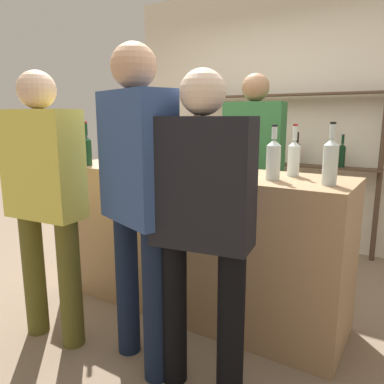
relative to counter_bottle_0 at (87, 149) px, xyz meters
name	(u,v)px	position (x,y,z in m)	size (l,w,h in m)	color
ground_plane	(192,305)	(0.84, 0.19, -1.16)	(16.00, 16.00, 0.00)	#7A6651
bar_counter	(192,240)	(0.84, 0.19, -0.64)	(2.17, 0.61, 1.03)	#997551
back_wall	(283,117)	(0.84, 2.10, 0.24)	(3.77, 0.12, 2.80)	beige
back_shelf	(276,146)	(0.83, 1.92, -0.06)	(2.11, 0.18, 1.63)	#4C3828
counter_bottle_0	(87,149)	(0.00, 0.00, 0.00)	(0.07, 0.07, 0.34)	black
counter_bottle_1	(273,158)	(1.46, 0.11, 0.00)	(0.08, 0.08, 0.33)	silver
counter_bottle_2	(294,157)	(1.52, 0.32, 0.00)	(0.08, 0.08, 0.33)	silver
counter_bottle_3	(112,147)	(0.05, 0.22, 0.00)	(0.07, 0.07, 0.35)	brown
counter_bottle_4	(149,154)	(0.61, 0.00, 0.00)	(0.08, 0.08, 0.31)	silver
counter_bottle_5	(330,161)	(1.78, 0.11, 0.01)	(0.08, 0.08, 0.34)	silver
wine_glass	(146,151)	(0.46, 0.16, -0.01)	(0.07, 0.07, 0.16)	silver
ice_bucket	(194,153)	(0.81, 0.26, -0.01)	(0.22, 0.22, 0.24)	#846647
customer_center	(137,188)	(0.95, -0.53, -0.12)	(0.52, 0.36, 1.77)	#121C33
customer_right	(202,215)	(1.34, -0.51, -0.22)	(0.51, 0.29, 1.62)	black
customer_left	(45,191)	(0.31, -0.62, -0.19)	(0.50, 0.26, 1.66)	brown
server_behind_counter	(253,162)	(0.97, 0.97, -0.13)	(0.51, 0.27, 1.76)	black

